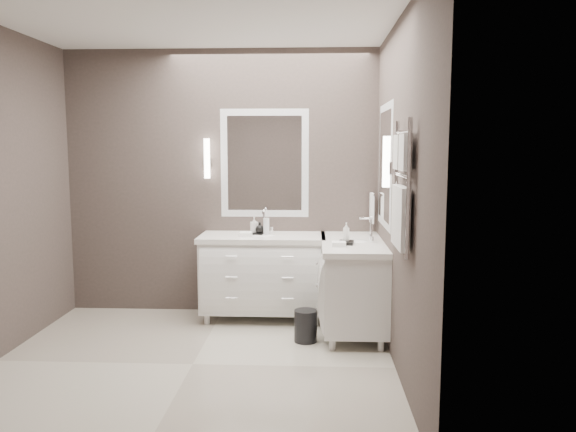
{
  "coord_description": "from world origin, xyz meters",
  "views": [
    {
      "loc": [
        0.96,
        -4.24,
        1.72
      ],
      "look_at": [
        0.73,
        0.7,
        1.11
      ],
      "focal_mm": 35.0,
      "sensor_mm": 36.0,
      "label": 1
    }
  ],
  "objects_px": {
    "waste_bin": "(306,326)",
    "vanity_right": "(353,280)",
    "vanity_back": "(263,271)",
    "towel_ladder": "(401,195)"
  },
  "relations": [
    {
      "from": "vanity_back",
      "to": "towel_ladder",
      "type": "distance_m",
      "value": 2.16
    },
    {
      "from": "vanity_back",
      "to": "vanity_right",
      "type": "distance_m",
      "value": 0.93
    },
    {
      "from": "waste_bin",
      "to": "vanity_back",
      "type": "bearing_deg",
      "value": 123.84
    },
    {
      "from": "vanity_back",
      "to": "towel_ladder",
      "type": "xyz_separation_m",
      "value": [
        1.1,
        -1.63,
        0.91
      ]
    },
    {
      "from": "waste_bin",
      "to": "vanity_right",
      "type": "bearing_deg",
      "value": 37.12
    },
    {
      "from": "vanity_right",
      "to": "waste_bin",
      "type": "distance_m",
      "value": 0.65
    },
    {
      "from": "vanity_back",
      "to": "waste_bin",
      "type": "distance_m",
      "value": 0.86
    },
    {
      "from": "vanity_right",
      "to": "waste_bin",
      "type": "height_order",
      "value": "vanity_right"
    },
    {
      "from": "vanity_right",
      "to": "vanity_back",
      "type": "bearing_deg",
      "value": 159.62
    },
    {
      "from": "towel_ladder",
      "to": "waste_bin",
      "type": "height_order",
      "value": "towel_ladder"
    }
  ]
}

